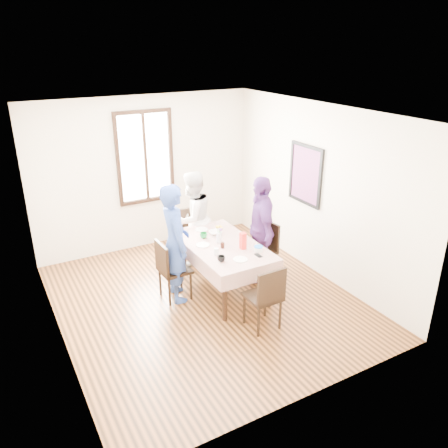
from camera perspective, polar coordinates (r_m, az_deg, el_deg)
The scene contains 30 objects.
ground at distance 6.69m, azimuth -2.43°, elevation -9.58°, with size 4.50×4.50×0.00m, color black.
back_wall at distance 8.06m, azimuth -9.90°, elevation 6.30°, with size 4.00×4.00×0.00m, color #EEE0C5.
right_wall at distance 7.15m, azimuth 11.86°, elevation 4.06°, with size 4.50×4.50×0.00m, color #EEE0C5.
window_frame at distance 7.97m, azimuth -10.00°, elevation 8.34°, with size 1.02×0.06×1.62m, color black.
window_pane at distance 7.97m, azimuth -10.02°, elevation 8.36°, with size 0.90×0.02×1.50m, color white.
art_poster at distance 7.30m, azimuth 10.34°, elevation 6.20°, with size 0.04×0.76×0.96m, color red.
dining_table at distance 6.76m, azimuth -0.21°, elevation -5.54°, with size 0.85×1.57×0.75m, color black.
tablecloth at distance 6.59m, azimuth -0.21°, elevation -2.62°, with size 0.97×1.69×0.01m, color #60100A.
chair_left at distance 6.57m, azimuth -6.27°, elevation -5.78°, with size 0.42×0.42×0.91m, color black.
chair_right at distance 7.09m, azimuth 4.62°, elevation -3.48°, with size 0.42×0.42×0.91m, color black.
chair_far at distance 7.59m, azimuth -4.16°, elevation -1.65°, with size 0.42×0.42×0.91m, color black.
chair_near at distance 5.92m, azimuth 4.92°, elevation -9.13°, with size 0.42×0.42×0.91m, color black.
person_left at distance 6.39m, azimuth -6.28°, elevation -2.44°, with size 0.64×0.42×1.75m, color #2A4493.
person_far at distance 7.44m, azimuth -4.17°, elevation 0.72°, with size 0.78×0.61×1.60m, color silver.
person_right at distance 6.92m, azimuth 4.58°, elevation -0.63°, with size 0.99×0.41×1.68m, color #592D74.
mug_black at distance 6.07m, azimuth -0.35°, elevation -4.44°, with size 0.11×0.11×0.08m, color black.
mug_flag at distance 6.59m, azimuth 2.46°, elevation -2.14°, with size 0.10×0.10×0.09m, color red.
mug_green at distance 6.78m, azimuth -2.61°, elevation -1.45°, with size 0.11×0.11×0.09m, color #0C7226.
serving_bowl at distance 6.91m, azimuth -1.09°, elevation -1.12°, with size 0.20×0.20×0.05m, color white.
juice_carton at distance 6.40m, azimuth 2.42°, elevation -2.16°, with size 0.08×0.08×0.24m, color red.
butter_tub at distance 6.38m, azimuth 4.39°, elevation -3.18°, with size 0.13×0.13×0.06m, color white.
jam_jar at distance 6.46m, azimuth -0.19°, elevation -2.72°, with size 0.06×0.06×0.08m, color black.
drinking_glass at distance 6.26m, azimuth -0.97°, elevation -3.51°, with size 0.07×0.07×0.10m, color silver.
smartphone at distance 6.27m, azimuth 4.37°, elevation -3.99°, with size 0.07×0.13×0.01m, color black.
flower_vase at distance 6.61m, azimuth -0.65°, elevation -1.72°, with size 0.08×0.08×0.16m, color silver.
plate_left at distance 6.56m, azimuth -2.72°, elevation -2.67°, with size 0.20×0.20×0.01m, color white.
plate_far at distance 7.08m, azimuth -2.88°, elevation -0.69°, with size 0.20×0.20×0.01m, color white.
plate_near at distance 6.14m, azimuth 2.09°, elevation -4.51°, with size 0.20×0.20×0.01m, color white.
butter_lid at distance 6.37m, azimuth 4.40°, elevation -2.87°, with size 0.12×0.12×0.01m, color blue.
flower_bunch at distance 6.56m, azimuth -0.65°, elevation -0.70°, with size 0.09×0.09×0.10m, color yellow, non-canonical shape.
Camera 1 is at (-2.52, -5.08, 3.56)m, focal length 36.00 mm.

